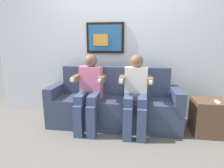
# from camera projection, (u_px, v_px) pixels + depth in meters

# --- Properties ---
(ground_plane) EXTENTS (5.70, 5.70, 0.00)m
(ground_plane) POSITION_uv_depth(u_px,v_px,m) (111.00, 134.00, 2.55)
(ground_plane) COLOR #66605B
(back_wall_assembly) EXTENTS (4.39, 0.10, 2.60)m
(back_wall_assembly) POSITION_uv_depth(u_px,v_px,m) (117.00, 41.00, 3.00)
(back_wall_assembly) COLOR silver
(back_wall_assembly) RESTS_ON ground_plane
(couch) EXTENTS (1.99, 0.58, 0.90)m
(couch) POSITION_uv_depth(u_px,v_px,m) (114.00, 106.00, 2.79)
(couch) COLOR #333D56
(couch) RESTS_ON ground_plane
(person_on_left) EXTENTS (0.46, 0.56, 1.11)m
(person_on_left) POSITION_uv_depth(u_px,v_px,m) (89.00, 89.00, 2.61)
(person_on_left) COLOR pink
(person_on_left) RESTS_ON ground_plane
(person_on_right) EXTENTS (0.46, 0.56, 1.11)m
(person_on_right) POSITION_uv_depth(u_px,v_px,m) (136.00, 91.00, 2.52)
(person_on_right) COLOR white
(person_on_right) RESTS_ON ground_plane
(side_table_right) EXTENTS (0.40, 0.40, 0.50)m
(side_table_right) POSITION_uv_depth(u_px,v_px,m) (207.00, 117.00, 2.52)
(side_table_right) COLOR brown
(side_table_right) RESTS_ON ground_plane
(spare_remote_on_table) EXTENTS (0.04, 0.13, 0.02)m
(spare_remote_on_table) POSITION_uv_depth(u_px,v_px,m) (218.00, 102.00, 2.35)
(spare_remote_on_table) COLOR white
(spare_remote_on_table) RESTS_ON side_table_right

